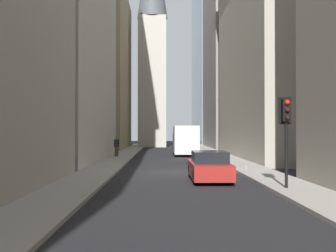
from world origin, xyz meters
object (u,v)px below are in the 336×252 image
at_px(discarded_bottle, 246,168).
at_px(traffic_light_foreground, 286,121).
at_px(sedan_red, 209,167).
at_px(delivery_truck, 185,140).
at_px(pedestrian, 117,145).

bearing_deg(discarded_bottle, traffic_light_foreground, -179.29).
relative_size(traffic_light_foreground, discarded_bottle, 13.39).
bearing_deg(discarded_bottle, sedan_red, 144.95).
distance_m(delivery_truck, pedestrian, 7.32).
distance_m(sedan_red, traffic_light_foreground, 4.77).
relative_size(pedestrian, discarded_bottle, 6.48).
height_order(sedan_red, pedestrian, pedestrian).
bearing_deg(pedestrian, discarded_bottle, -143.58).
bearing_deg(delivery_truck, sedan_red, 180.00).
bearing_deg(traffic_light_foreground, delivery_truck, 6.65).
bearing_deg(delivery_truck, pedestrian, 121.48).
height_order(sedan_red, discarded_bottle, sedan_red).
xyz_separation_m(delivery_truck, discarded_bottle, (-15.74, -2.56, -1.21)).
xyz_separation_m(delivery_truck, pedestrian, (-3.82, 6.23, -0.37)).
height_order(pedestrian, discarded_bottle, pedestrian).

